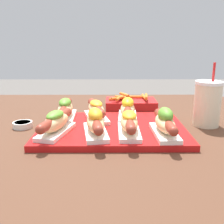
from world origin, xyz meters
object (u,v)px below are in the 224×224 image
Objects in this scene: fries_basket at (131,103)px; hot_dog_6 at (128,109)px; hot_dog_4 at (65,109)px; serving_tray at (112,129)px; hot_dog_1 at (95,123)px; hot_dog_3 at (165,123)px; hot_dog_2 at (129,123)px; hot_dog_0 at (56,123)px; sauce_bowl at (23,124)px; drink_cup at (207,103)px; hot_dog_5 at (96,110)px.

hot_dog_6 is at bearing -96.94° from fries_basket.
fries_basket is (0.24, 0.22, -0.03)m from hot_dog_4.
hot_dog_1 reaches higher than serving_tray.
hot_dog_3 is (0.20, -0.01, 0.00)m from hot_dog_1.
hot_dog_1 reaches higher than hot_dog_2.
hot_dog_3 is at bearing -2.12° from hot_dog_0.
hot_dog_2 is at bearing -91.98° from hot_dog_6.
serving_tray is 2.25× the size of hot_dog_6.
hot_dog_3 is (0.31, -0.01, 0.00)m from hot_dog_0.
hot_dog_4 reaches higher than serving_tray.
hot_dog_0 is 0.44m from fries_basket.
sauce_bowl is at bearing -174.22° from hot_dog_6.
hot_dog_0 and hot_dog_2 have the same top height.
drink_cup reaches higher than hot_dog_3.
hot_dog_2 is 3.16× the size of sauce_bowl.
drink_cup is (0.36, 0.14, 0.02)m from hot_dog_1.
hot_dog_2 is 0.95× the size of fries_basket.
drink_cup is at bearing -1.76° from hot_dog_4.
hot_dog_2 is (0.21, -0.00, -0.00)m from hot_dog_0.
hot_dog_3 is at bearing -37.47° from hot_dog_5.
hot_dog_4 is at bearing 178.69° from hot_dog_6.
hot_dog_5 is 3.07× the size of sauce_bowl.
hot_dog_4 is 0.47m from drink_cup.
hot_dog_5 reaches higher than sauce_bowl.
hot_dog_3 is at bearing -1.48° from hot_dog_1.
serving_tray is at bearing 22.82° from hot_dog_0.
hot_dog_2 is 1.00× the size of hot_dog_6.
sauce_bowl is 0.45m from fries_basket.
hot_dog_3 is (0.15, -0.08, 0.04)m from serving_tray.
drink_cup reaches higher than serving_tray.
hot_dog_6 is at bearing 56.03° from hot_dog_1.
sauce_bowl is (-0.44, 0.12, -0.04)m from hot_dog_3.
fries_basket is at bearing 83.06° from hot_dog_6.
hot_dog_3 reaches higher than hot_dog_2.
hot_dog_2 is 1.00× the size of hot_dog_3.
hot_dog_6 is (0.05, 0.07, 0.04)m from serving_tray.
fries_basket is at bearing 34.51° from sauce_bowl.
hot_dog_2 is at bearing 174.17° from hot_dog_3.
hot_dog_3 is 1.03× the size of hot_dog_5.
sauce_bowl is (-0.14, -0.04, -0.04)m from hot_dog_4.
hot_dog_6 is 3.15× the size of sauce_bowl.
hot_dog_2 is (0.10, 0.01, -0.00)m from hot_dog_1.
hot_dog_5 is 0.37m from drink_cup.
hot_dog_1 reaches higher than hot_dog_6.
hot_dog_4 is 1.00× the size of hot_dog_6.
hot_dog_4 is at bearing 152.55° from hot_dog_3.
serving_tray is 0.33m from drink_cup.
fries_basket is (0.24, 0.36, -0.03)m from hot_dog_0.
hot_dog_0 is at bearing -127.10° from hot_dog_5.
drink_cup is at bearing -1.52° from hot_dog_5.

